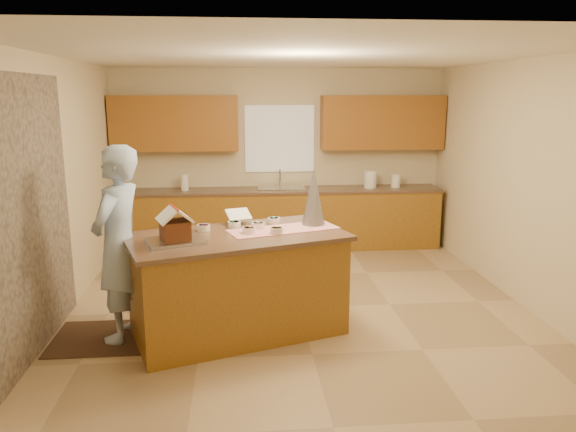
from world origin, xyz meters
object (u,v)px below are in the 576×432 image
object	(u,v)px
island_base	(238,286)
gingerbread_house	(175,227)
boy	(119,244)
tinsel_tree	(314,196)

from	to	relation	value
island_base	gingerbread_house	world-z (taller)	gingerbread_house
island_base	boy	distance (m)	1.20
island_base	tinsel_tree	size ratio (longest dim) A/B	3.27
gingerbread_house	boy	bearing A→B (deg)	158.82
boy	gingerbread_house	xyz separation A→B (m)	(0.55, -0.21, 0.20)
island_base	boy	xyz separation A→B (m)	(-1.10, -0.03, 0.46)
boy	gingerbread_house	world-z (taller)	boy
tinsel_tree	boy	xyz separation A→B (m)	(-1.89, -0.35, -0.36)
tinsel_tree	gingerbread_house	xyz separation A→B (m)	(-1.34, -0.57, -0.16)
tinsel_tree	boy	size ratio (longest dim) A/B	0.32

